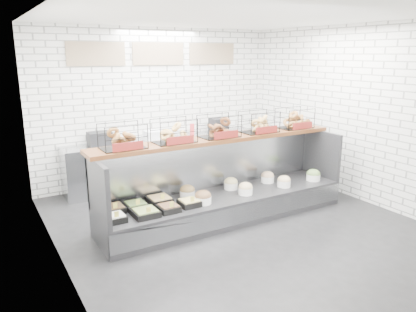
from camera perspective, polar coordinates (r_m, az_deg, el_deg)
ground at (r=6.22m, az=4.07°, el=-9.60°), size 5.50×5.50×0.00m
room_shell at (r=6.21m, az=1.20°, el=10.06°), size 5.02×5.51×3.01m
display_case at (r=6.35m, az=2.16°, el=-5.89°), size 4.00×0.90×1.20m
bagel_shelf at (r=6.22m, az=1.58°, el=3.80°), size 4.10×0.50×0.40m
prep_counter at (r=8.07m, az=-5.73°, el=-0.47°), size 4.00×0.60×1.20m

